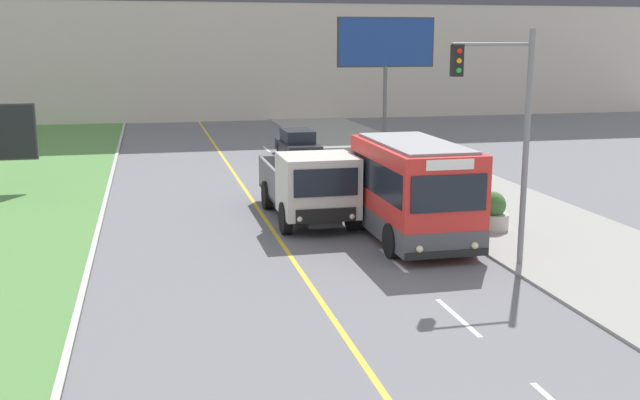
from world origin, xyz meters
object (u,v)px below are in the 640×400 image
object	(u,v)px
city_bus	(413,192)
billboard_large	(386,46)
dump_truck	(312,188)
traffic_light_mast	(506,120)
planter_round_second	(433,184)
planter_round_third	(395,164)
car_distant	(298,144)
planter_round_near	(492,213)

from	to	relation	value
city_bus	billboard_large	size ratio (longest dim) A/B	0.75
dump_truck	billboard_large	bearing A→B (deg)	65.92
traffic_light_mast	billboard_large	world-z (taller)	billboard_large
dump_truck	planter_round_second	xyz separation A→B (m)	(5.39, 2.66, -0.59)
dump_truck	planter_round_third	distance (m)	9.41
traffic_light_mast	dump_truck	bearing A→B (deg)	122.92
city_bus	billboard_large	world-z (taller)	billboard_large
billboard_large	planter_round_second	size ratio (longest dim) A/B	5.67
traffic_light_mast	planter_round_second	world-z (taller)	traffic_light_mast
dump_truck	car_distant	size ratio (longest dim) A/B	1.54
dump_truck	planter_round_second	bearing A→B (deg)	26.26
planter_round_near	planter_round_second	size ratio (longest dim) A/B	0.93
city_bus	planter_round_near	world-z (taller)	city_bus
dump_truck	planter_round_second	size ratio (longest dim) A/B	4.97
city_bus	billboard_large	distance (m)	24.31
billboard_large	city_bus	bearing A→B (deg)	-105.68
traffic_light_mast	planter_round_near	distance (m)	5.31
car_distant	planter_round_third	world-z (taller)	car_distant
planter_round_second	billboard_large	bearing A→B (deg)	78.34
planter_round_second	traffic_light_mast	bearing A→B (deg)	-99.66
planter_round_near	planter_round_third	xyz separation A→B (m)	(0.02, 9.90, 0.03)
dump_truck	traffic_light_mast	distance (m)	7.72
planter_round_second	planter_round_third	distance (m)	4.95
planter_round_near	city_bus	bearing A→B (deg)	-168.06
planter_round_near	billboard_large	bearing A→B (deg)	81.10
traffic_light_mast	billboard_large	xyz separation A→B (m)	(5.09, 26.18, 1.77)
city_bus	car_distant	distance (m)	17.97
dump_truck	planter_round_near	world-z (taller)	dump_truck
city_bus	planter_round_third	world-z (taller)	city_bus
planter_round_second	car_distant	bearing A→B (deg)	103.10
planter_round_near	traffic_light_mast	bearing A→B (deg)	-112.80
car_distant	billboard_large	distance (m)	9.71
car_distant	planter_round_near	size ratio (longest dim) A/B	3.47
billboard_large	planter_round_second	distance (m)	18.57
car_distant	planter_round_second	bearing A→B (deg)	-76.90
city_bus	billboard_large	bearing A→B (deg)	74.32
dump_truck	traffic_light_mast	size ratio (longest dim) A/B	1.04
billboard_large	planter_round_near	xyz separation A→B (m)	(-3.51, -22.42, -5.18)
car_distant	traffic_light_mast	world-z (taller)	traffic_light_mast
planter_round_second	planter_round_third	xyz separation A→B (m)	(0.12, 4.95, -0.01)
traffic_light_mast	planter_round_near	world-z (taller)	traffic_light_mast
dump_truck	planter_round_third	world-z (taller)	dump_truck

